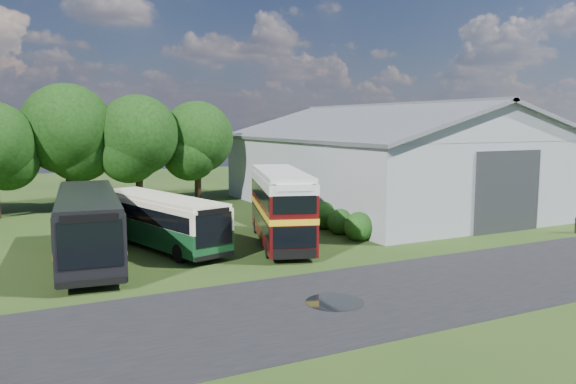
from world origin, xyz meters
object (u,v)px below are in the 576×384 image
storage_shed (388,154)px  bus_dark_single (88,224)px  bus_green_single (161,220)px  bus_maroon_double (281,208)px

storage_shed → bus_dark_single: storage_shed is taller
bus_green_single → bus_dark_single: (-3.86, -1.23, 0.28)m
bus_maroon_double → bus_dark_single: (-10.00, 0.86, -0.26)m
bus_green_single → bus_maroon_double: bus_maroon_double is taller
bus_dark_single → storage_shed: bearing=24.8°
bus_green_single → bus_maroon_double: (6.14, -2.09, 0.54)m
bus_dark_single → bus_maroon_double: bearing=1.3°
storage_shed → bus_green_single: bearing=-161.3°
storage_shed → bus_green_single: size_ratio=2.39×
storage_shed → bus_dark_single: 25.23m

